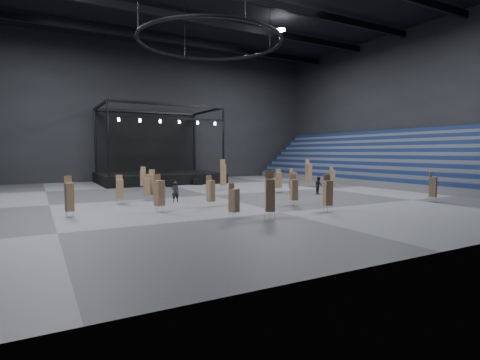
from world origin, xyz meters
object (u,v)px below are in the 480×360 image
crew_member (319,185)px  chair_stack_3 (328,192)px  chair_stack_8 (270,194)px  chair_stack_6 (159,192)px  chair_stack_4 (332,177)px  chair_stack_11 (293,180)px  chair_stack_14 (234,200)px  flight_case_left (155,184)px  chair_stack_16 (120,189)px  stage (157,171)px  chair_stack_15 (143,178)px  chair_stack_1 (211,190)px  chair_stack_7 (433,186)px  chair_stack_9 (147,187)px  flight_case_right (198,182)px  chair_stack_2 (294,189)px  chair_stack_5 (279,180)px  chair_stack_12 (152,184)px  man_center (175,192)px  chair_stack_10 (309,173)px  chair_stack_0 (69,196)px  chair_stack_13 (223,174)px  flight_case_mid (171,184)px

crew_member → chair_stack_3: bearing=160.7°
chair_stack_8 → crew_member: size_ratio=1.73×
chair_stack_6 → chair_stack_4: bearing=-0.9°
chair_stack_11 → chair_stack_14: size_ratio=1.15×
flight_case_left → chair_stack_16: (-5.78, -11.29, 0.70)m
stage → chair_stack_15: stage is taller
chair_stack_1 → chair_stack_7: (15.55, -5.85, 0.06)m
chair_stack_9 → chair_stack_1: bearing=-59.0°
stage → chair_stack_6: 23.99m
stage → flight_case_right: stage is taller
chair_stack_2 → chair_stack_5: chair_stack_5 is taller
chair_stack_5 → chair_stack_7: 12.88m
chair_stack_14 → chair_stack_12: bearing=75.5°
chair_stack_15 → chair_stack_16: 10.47m
flight_case_right → chair_stack_1: 17.26m
flight_case_right → man_center: man_center is taller
flight_case_right → chair_stack_10: (9.77, -7.63, 1.17)m
chair_stack_0 → chair_stack_11: bearing=-0.2°
flight_case_left → chair_stack_10: 16.51m
chair_stack_6 → chair_stack_7: size_ratio=1.06×
flight_case_left → chair_stack_4: 18.68m
chair_stack_8 → man_center: size_ratio=1.73×
chair_stack_6 → chair_stack_13: (9.69, 10.73, 0.28)m
chair_stack_14 → flight_case_mid: bearing=57.8°
chair_stack_11 → chair_stack_13: (-3.98, 6.16, 0.30)m
chair_stack_1 → chair_stack_15: (-1.11, 13.81, 0.09)m
chair_stack_10 → chair_stack_15: 17.43m
chair_stack_12 → chair_stack_14: (1.70, -10.62, -0.17)m
flight_case_right → chair_stack_7: size_ratio=0.48×
flight_case_left → chair_stack_4: chair_stack_4 is taller
chair_stack_5 → chair_stack_8: (-8.47, -11.35, 0.22)m
flight_case_mid → chair_stack_13: size_ratio=0.36×
chair_stack_13 → flight_case_right: bearing=105.4°
chair_stack_6 → chair_stack_11: 14.42m
chair_stack_5 → chair_stack_13: bearing=145.3°
flight_case_left → crew_member: crew_member is taller
chair_stack_6 → crew_member: bearing=-8.3°
flight_case_mid → chair_stack_3: (3.31, -20.94, 0.86)m
flight_case_right → chair_stack_0: (-14.59, -16.17, 0.85)m
chair_stack_11 → chair_stack_14: (-10.63, -8.72, -0.16)m
flight_case_left → chair_stack_9: (-3.58, -10.29, 0.66)m
chair_stack_14 → chair_stack_15: (-0.36, 18.66, 0.15)m
chair_stack_1 → chair_stack_5: bearing=14.6°
chair_stack_0 → chair_stack_9: (5.80, 5.11, -0.13)m
flight_case_left → flight_case_mid: flight_case_left is taller
stage → chair_stack_3: size_ratio=5.99×
flight_case_left → chair_stack_0: bearing=-121.3°
flight_case_right → man_center: 14.70m
chair_stack_3 → chair_stack_4: (11.19, 11.77, -0.06)m
chair_stack_10 → chair_stack_13: bearing=171.3°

